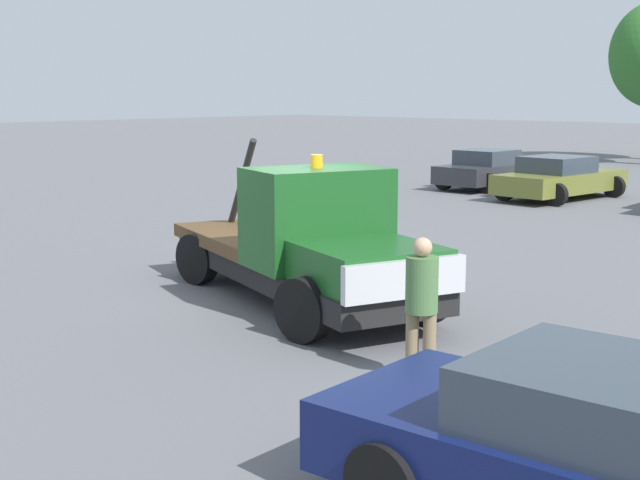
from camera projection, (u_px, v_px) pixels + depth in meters
ground_plane at (297, 301)px, 14.19m from camera, size 160.00×160.00×0.00m
tow_truck at (308, 247)px, 13.70m from camera, size 6.53×3.82×2.51m
person_near_truck at (422, 299)px, 10.14m from camera, size 0.37×0.37×1.68m
parked_car_charcoal at (489, 170)px, 30.53m from camera, size 2.42×4.34×1.34m
parked_car_olive at (560, 178)px, 27.47m from camera, size 2.72×4.89×1.34m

